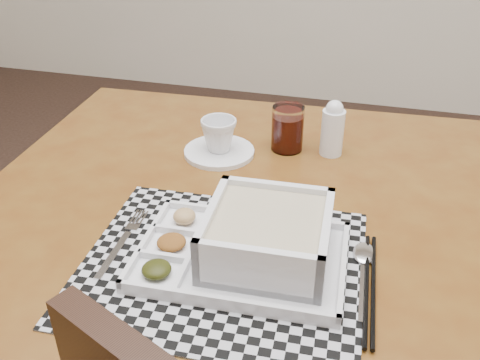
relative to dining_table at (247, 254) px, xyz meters
name	(u,v)px	position (x,y,z in m)	size (l,w,h in m)	color
dining_table	(247,254)	(0.00, 0.00, 0.00)	(1.09, 1.09, 0.78)	#562B0F
placemat	(222,265)	(-0.01, -0.13, 0.08)	(0.43, 0.37, 0.00)	#AFB0B8
serving_tray	(258,243)	(0.05, -0.11, 0.12)	(0.33, 0.23, 0.09)	white
fork	(124,241)	(-0.18, -0.12, 0.08)	(0.02, 0.19, 0.00)	silver
spoon	(364,258)	(0.21, -0.07, 0.09)	(0.04, 0.18, 0.01)	silver
chopsticks	(370,287)	(0.22, -0.13, 0.09)	(0.03, 0.24, 0.01)	black
saucer	(219,152)	(-0.12, 0.22, 0.09)	(0.15, 0.15, 0.01)	white
cup	(219,135)	(-0.12, 0.22, 0.13)	(0.08, 0.08, 0.07)	white
juice_glass	(287,130)	(0.02, 0.28, 0.13)	(0.07, 0.07, 0.10)	white
creamer_bottle	(333,129)	(0.11, 0.28, 0.14)	(0.05, 0.05, 0.12)	white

